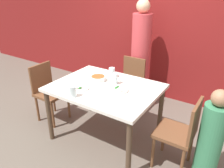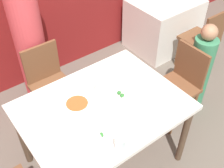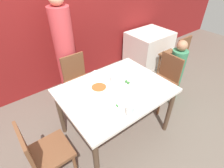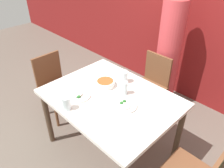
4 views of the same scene
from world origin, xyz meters
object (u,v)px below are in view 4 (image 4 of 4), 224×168
object	(u,v)px
person_adult	(168,54)
bowl_curry	(105,83)
chair_adult_spot	(151,84)
glass_water_tall	(66,103)
plate_rice_adult	(125,106)

from	to	relation	value
person_adult	bowl_curry	bearing A→B (deg)	-94.72
chair_adult_spot	person_adult	xyz separation A→B (m)	(0.00, 0.33, 0.33)
person_adult	glass_water_tall	world-z (taller)	person_adult
person_adult	plate_rice_adult	bearing A→B (deg)	-75.85
chair_adult_spot	person_adult	size ratio (longest dim) A/B	0.50
chair_adult_spot	plate_rice_adult	bearing A→B (deg)	-70.69
person_adult	bowl_curry	xyz separation A→B (m)	(-0.09, -1.07, -0.01)
person_adult	plate_rice_adult	world-z (taller)	person_adult
person_adult	chair_adult_spot	bearing A→B (deg)	-90.00
glass_water_tall	person_adult	bearing A→B (deg)	87.89
bowl_curry	plate_rice_adult	bearing A→B (deg)	-15.93
plate_rice_adult	glass_water_tall	size ratio (longest dim) A/B	1.69
person_adult	glass_water_tall	distance (m)	1.59
chair_adult_spot	bowl_curry	distance (m)	0.81
bowl_curry	glass_water_tall	size ratio (longest dim) A/B	1.51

